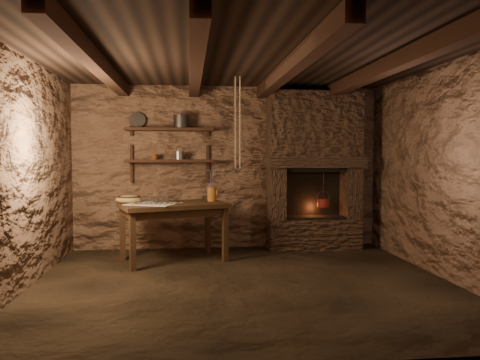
{
  "coord_description": "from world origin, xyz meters",
  "views": [
    {
      "loc": [
        -0.58,
        -4.94,
        1.38
      ],
      "look_at": [
        0.06,
        0.9,
        1.07
      ],
      "focal_mm": 35.0,
      "sensor_mm": 36.0,
      "label": 1
    }
  ],
  "objects": [
    {
      "name": "beam_mid_left",
      "position": [
        -0.5,
        0.0,
        2.31
      ],
      "size": [
        0.14,
        3.95,
        0.16
      ],
      "primitive_type": "cube",
      "color": "black",
      "rests_on": "ceiling"
    },
    {
      "name": "right_wall",
      "position": [
        2.25,
        0.0,
        1.2
      ],
      "size": [
        0.04,
        4.0,
        2.4
      ],
      "primitive_type": "cube",
      "color": "brown",
      "rests_on": "floor"
    },
    {
      "name": "linen_cloth",
      "position": [
        -1.03,
        1.06,
        0.76
      ],
      "size": [
        0.75,
        0.69,
        0.01
      ],
      "primitive_type": "cube",
      "rotation": [
        0.0,
        0.0,
        -0.43
      ],
      "color": "beige",
      "rests_on": "work_table"
    },
    {
      "name": "iron_stockpot",
      "position": [
        -0.68,
        1.84,
        1.85
      ],
      "size": [
        0.25,
        0.25,
        0.16
      ],
      "primitive_type": "cylinder",
      "rotation": [
        0.0,
        0.0,
        -0.15
      ],
      "color": "#322E2C",
      "rests_on": "shelf_upper"
    },
    {
      "name": "tin_pan",
      "position": [
        -1.31,
        1.94,
        1.89
      ],
      "size": [
        0.23,
        0.1,
        0.23
      ],
      "primitive_type": "cylinder",
      "rotation": [
        1.26,
        0.0,
        0.01
      ],
      "color": "gray",
      "rests_on": "shelf_upper"
    },
    {
      "name": "back_wall",
      "position": [
        0.0,
        2.0,
        1.2
      ],
      "size": [
        4.5,
        0.04,
        2.4
      ],
      "primitive_type": "cube",
      "color": "brown",
      "rests_on": "floor"
    },
    {
      "name": "beam_mid_right",
      "position": [
        0.5,
        0.0,
        2.31
      ],
      "size": [
        0.14,
        3.95,
        0.16
      ],
      "primitive_type": "cube",
      "color": "black",
      "rests_on": "ceiling"
    },
    {
      "name": "wooden_bowl",
      "position": [
        -1.36,
        1.27,
        0.8
      ],
      "size": [
        0.45,
        0.45,
        0.12
      ],
      "primitive_type": "ellipsoid",
      "rotation": [
        0.0,
        0.0,
        0.37
      ],
      "color": "olive",
      "rests_on": "work_table"
    },
    {
      "name": "work_table",
      "position": [
        -0.78,
        1.16,
        0.41
      ],
      "size": [
        1.5,
        1.14,
        0.76
      ],
      "rotation": [
        0.0,
        0.0,
        0.32
      ],
      "color": "#342112",
      "rests_on": "floor"
    },
    {
      "name": "pewter_cutlery_row",
      "position": [
        -1.03,
        1.04,
        0.77
      ],
      "size": [
        0.54,
        0.39,
        0.01
      ],
      "primitive_type": null,
      "rotation": [
        0.0,
        0.0,
        -0.43
      ],
      "color": "gray",
      "rests_on": "linen_cloth"
    },
    {
      "name": "red_pot",
      "position": [
        1.39,
        1.72,
        0.69
      ],
      "size": [
        0.2,
        0.18,
        0.54
      ],
      "rotation": [
        0.0,
        0.0,
        -0.01
      ],
      "color": "maroon",
      "rests_on": "hearth"
    },
    {
      "name": "ceiling",
      "position": [
        0.0,
        0.0,
        2.4
      ],
      "size": [
        4.5,
        4.0,
        0.04
      ],
      "primitive_type": "cube",
      "color": "black",
      "rests_on": "back_wall"
    },
    {
      "name": "front_wall",
      "position": [
        0.0,
        -2.0,
        1.2
      ],
      "size": [
        4.5,
        0.04,
        2.4
      ],
      "primitive_type": "cube",
      "color": "brown",
      "rests_on": "floor"
    },
    {
      "name": "hearth",
      "position": [
        1.25,
        1.77,
        1.23
      ],
      "size": [
        1.43,
        0.51,
        2.3
      ],
      "color": "#3E2B1F",
      "rests_on": "floor"
    },
    {
      "name": "small_kettle",
      "position": [
        -0.71,
        1.84,
        1.38
      ],
      "size": [
        0.18,
        0.14,
        0.18
      ],
      "primitive_type": null,
      "rotation": [
        0.0,
        0.0,
        0.08
      ],
      "color": "gray",
      "rests_on": "shelf_lower"
    },
    {
      "name": "hanging_ropes",
      "position": [
        0.05,
        1.05,
        1.8
      ],
      "size": [
        0.08,
        0.08,
        1.2
      ],
      "primitive_type": null,
      "color": "beige",
      "rests_on": "ceiling"
    },
    {
      "name": "drinking_glasses",
      "position": [
        -1.01,
        1.17,
        0.81
      ],
      "size": [
        0.19,
        0.06,
        0.08
      ],
      "primitive_type": null,
      "color": "silver",
      "rests_on": "linen_cloth"
    },
    {
      "name": "floor",
      "position": [
        0.0,
        0.0,
        0.0
      ],
      "size": [
        4.5,
        4.5,
        0.0
      ],
      "primitive_type": "plane",
      "color": "black",
      "rests_on": "ground"
    },
    {
      "name": "shelf_upper",
      "position": [
        -0.85,
        1.84,
        1.75
      ],
      "size": [
        1.25,
        0.3,
        0.04
      ],
      "primitive_type": "cube",
      "color": "black",
      "rests_on": "back_wall"
    },
    {
      "name": "rusty_tin",
      "position": [
        -1.07,
        1.84,
        1.36
      ],
      "size": [
        0.11,
        0.11,
        0.08
      ],
      "primitive_type": "cylinder",
      "rotation": [
        0.0,
        0.0,
        -0.42
      ],
      "color": "#622E13",
      "rests_on": "shelf_lower"
    },
    {
      "name": "beam_far_left",
      "position": [
        -1.5,
        0.0,
        2.31
      ],
      "size": [
        0.14,
        3.95,
        0.16
      ],
      "primitive_type": "cube",
      "color": "black",
      "rests_on": "ceiling"
    },
    {
      "name": "shelf_lower",
      "position": [
        -0.85,
        1.84,
        1.3
      ],
      "size": [
        1.25,
        0.3,
        0.04
      ],
      "primitive_type": "cube",
      "color": "black",
      "rests_on": "back_wall"
    },
    {
      "name": "left_wall",
      "position": [
        -2.25,
        0.0,
        1.2
      ],
      "size": [
        0.04,
        4.0,
        2.4
      ],
      "primitive_type": "cube",
      "color": "brown",
      "rests_on": "floor"
    },
    {
      "name": "beam_far_right",
      "position": [
        1.5,
        0.0,
        2.31
      ],
      "size": [
        0.14,
        3.95,
        0.16
      ],
      "primitive_type": "cube",
      "color": "black",
      "rests_on": "ceiling"
    },
    {
      "name": "stoneware_jug",
      "position": [
        -0.27,
        1.36,
        0.95
      ],
      "size": [
        0.15,
        0.15,
        0.44
      ],
      "rotation": [
        0.0,
        0.0,
        -0.25
      ],
      "color": "#9D5D1E",
      "rests_on": "work_table"
    }
  ]
}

